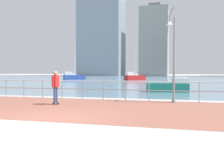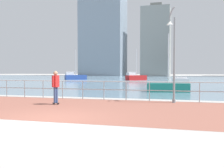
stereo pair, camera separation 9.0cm
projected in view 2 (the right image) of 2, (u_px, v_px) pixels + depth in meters
The scene contains 11 objects.
ground at pixel (157, 81), 48.12m from camera, with size 220.00×220.00×0.00m, color #ADAAA5.
brick_paving at pixel (82, 107), 12.47m from camera, with size 28.00×7.32×0.01m, color #935647.
harbor_water at pixel (162, 79), 59.35m from camera, with size 180.00×88.00×0.00m, color #6B899E.
waterfront_railing at pixel (104, 87), 15.95m from camera, with size 25.25×0.06×1.15m.
lamppost at pixel (173, 50), 14.32m from camera, with size 0.56×0.74×5.27m.
skateboarder at pixel (56, 84), 13.55m from camera, with size 0.41×0.56×1.76m.
sailboat_navy at pixel (75, 77), 54.81m from camera, with size 4.36×3.96×6.34m.
sailboat_red at pixel (136, 77), 51.55m from camera, with size 3.99×4.14×6.17m.
sailboat_yellow at pixel (170, 87), 21.70m from camera, with size 3.61×1.67×4.88m.
tower_slate at pixel (103, 33), 106.72m from camera, with size 17.36×13.08×36.97m.
tower_beige at pixel (156, 42), 106.98m from camera, with size 11.32×13.62×29.33m.
Camera 2 is at (4.68, -8.58, 1.74)m, focal length 41.56 mm.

